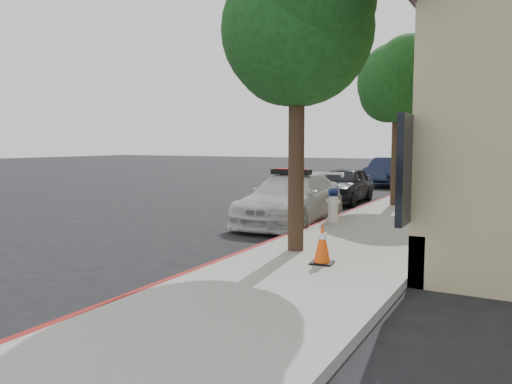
{
  "coord_description": "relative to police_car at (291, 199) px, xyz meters",
  "views": [
    {
      "loc": [
        6.73,
        -10.57,
        2.18
      ],
      "look_at": [
        0.95,
        -0.0,
        1.0
      ],
      "focal_mm": 35.0,
      "sensor_mm": 36.0,
      "label": 1
    }
  ],
  "objects": [
    {
      "name": "ground",
      "position": [
        -1.1,
        -1.7,
        -0.68
      ],
      "size": [
        120.0,
        120.0,
        0.0
      ],
      "primitive_type": "plane",
      "color": "black",
      "rests_on": "ground"
    },
    {
      "name": "sidewalk",
      "position": [
        2.5,
        8.3,
        -0.6
      ],
      "size": [
        3.2,
        50.0,
        0.15
      ],
      "primitive_type": "cube",
      "color": "gray",
      "rests_on": "ground"
    },
    {
      "name": "curb_strip",
      "position": [
        0.96,
        8.3,
        -0.6
      ],
      "size": [
        0.12,
        50.0,
        0.15
      ],
      "primitive_type": "cube",
      "color": "maroon",
      "rests_on": "ground"
    },
    {
      "name": "tower_left",
      "position": [
        -5.1,
        118.3,
        29.32
      ],
      "size": [
        18.0,
        14.0,
        60.0
      ],
      "primitive_type": "cube",
      "color": "#9EA8B7",
      "rests_on": "ground"
    },
    {
      "name": "tree_near",
      "position": [
        1.83,
        -3.72,
        3.6
      ],
      "size": [
        2.92,
        2.82,
        5.62
      ],
      "color": "black",
      "rests_on": "sidewalk"
    },
    {
      "name": "tree_mid",
      "position": [
        1.83,
        4.28,
        3.48
      ],
      "size": [
        2.77,
        2.64,
        5.43
      ],
      "color": "black",
      "rests_on": "sidewalk"
    },
    {
      "name": "tree_far",
      "position": [
        1.83,
        12.28,
        3.71
      ],
      "size": [
        3.1,
        3.0,
        5.81
      ],
      "color": "black",
      "rests_on": "sidewalk"
    },
    {
      "name": "police_car",
      "position": [
        0.0,
        0.0,
        0.0
      ],
      "size": [
        2.07,
        4.72,
        1.5
      ],
      "rotation": [
        0.0,
        0.0,
        0.04
      ],
      "color": "silver",
      "rests_on": "ground"
    },
    {
      "name": "parked_car_mid",
      "position": [
        -0.32,
        5.37,
        -0.01
      ],
      "size": [
        1.73,
        3.96,
        1.33
      ],
      "primitive_type": "imported",
      "rotation": [
        0.0,
        0.0,
        0.04
      ],
      "color": "black",
      "rests_on": "ground"
    },
    {
      "name": "parked_car_far",
      "position": [
        -0.65,
        13.35,
        0.04
      ],
      "size": [
        1.74,
        4.46,
        1.45
      ],
      "primitive_type": "imported",
      "rotation": [
        0.0,
        0.0,
        -0.05
      ],
      "color": "#151C36",
      "rests_on": "ground"
    },
    {
      "name": "fire_hydrant",
      "position": [
        1.25,
        -0.11,
        -0.1
      ],
      "size": [
        0.37,
        0.34,
        0.89
      ],
      "rotation": [
        0.0,
        0.0,
        -0.09
      ],
      "color": "white",
      "rests_on": "sidewalk"
    },
    {
      "name": "traffic_cone",
      "position": [
        2.64,
        -4.47,
        -0.18
      ],
      "size": [
        0.41,
        0.41,
        0.7
      ],
      "rotation": [
        0.0,
        0.0,
        0.12
      ],
      "color": "black",
      "rests_on": "sidewalk"
    }
  ]
}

